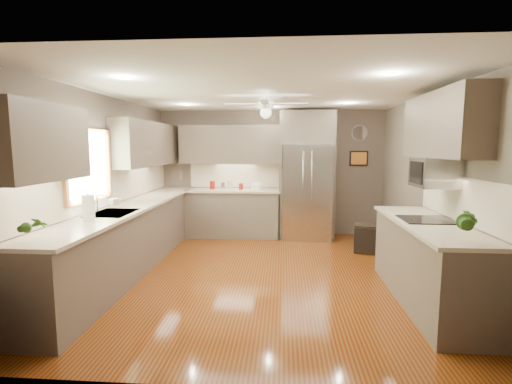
# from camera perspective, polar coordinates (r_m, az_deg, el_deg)

# --- Properties ---
(floor) EXTENTS (5.00, 5.00, 0.00)m
(floor) POSITION_cam_1_polar(r_m,az_deg,el_deg) (5.35, 1.28, -12.47)
(floor) COLOR #511A0A
(floor) RESTS_ON ground
(ceiling) EXTENTS (5.00, 5.00, 0.00)m
(ceiling) POSITION_cam_1_polar(r_m,az_deg,el_deg) (5.09, 1.36, 15.09)
(ceiling) COLOR white
(ceiling) RESTS_ON ground
(wall_back) EXTENTS (4.50, 0.00, 4.50)m
(wall_back) POSITION_cam_1_polar(r_m,az_deg,el_deg) (7.56, 2.28, 2.96)
(wall_back) COLOR brown
(wall_back) RESTS_ON ground
(wall_front) EXTENTS (4.50, 0.00, 4.50)m
(wall_front) POSITION_cam_1_polar(r_m,az_deg,el_deg) (2.60, -1.48, -4.85)
(wall_front) COLOR brown
(wall_front) RESTS_ON ground
(wall_left) EXTENTS (0.00, 5.00, 5.00)m
(wall_left) POSITION_cam_1_polar(r_m,az_deg,el_deg) (5.65, -22.12, 1.07)
(wall_left) COLOR brown
(wall_left) RESTS_ON ground
(wall_right) EXTENTS (0.00, 5.00, 5.00)m
(wall_right) POSITION_cam_1_polar(r_m,az_deg,el_deg) (5.44, 25.70, 0.68)
(wall_right) COLOR brown
(wall_right) RESTS_ON ground
(canister_a) EXTENTS (0.13, 0.13, 0.17)m
(canister_a) POSITION_cam_1_polar(r_m,az_deg,el_deg) (7.41, -6.72, 1.05)
(canister_a) COLOR maroon
(canister_a) RESTS_ON back_run
(canister_b) EXTENTS (0.09, 0.09, 0.12)m
(canister_b) POSITION_cam_1_polar(r_m,az_deg,el_deg) (7.42, -5.08, 1.00)
(canister_b) COLOR silver
(canister_b) RESTS_ON back_run
(canister_c) EXTENTS (0.12, 0.12, 0.17)m
(canister_c) POSITION_cam_1_polar(r_m,az_deg,el_deg) (7.35, -4.03, 1.11)
(canister_c) COLOR #C2BA91
(canister_c) RESTS_ON back_run
(canister_d) EXTENTS (0.10, 0.10, 0.13)m
(canister_d) POSITION_cam_1_polar(r_m,az_deg,el_deg) (7.31, -2.33, 0.85)
(canister_d) COLOR maroon
(canister_d) RESTS_ON back_run
(soap_bottle) EXTENTS (0.11, 0.11, 0.19)m
(soap_bottle) POSITION_cam_1_polar(r_m,az_deg,el_deg) (5.46, -20.88, -1.35)
(soap_bottle) COLOR white
(soap_bottle) RESTS_ON left_run
(potted_plant_left) EXTENTS (0.17, 0.12, 0.30)m
(potted_plant_left) POSITION_cam_1_polar(r_m,az_deg,el_deg) (3.84, -31.12, -4.44)
(potted_plant_left) COLOR #285017
(potted_plant_left) RESTS_ON left_run
(potted_plant_right) EXTENTS (0.24, 0.21, 0.36)m
(potted_plant_right) POSITION_cam_1_polar(r_m,az_deg,el_deg) (3.83, 29.88, -3.96)
(potted_plant_right) COLOR #285017
(potted_plant_right) RESTS_ON right_run
(bowl) EXTENTS (0.29, 0.29, 0.06)m
(bowl) POSITION_cam_1_polar(r_m,az_deg,el_deg) (7.27, 0.11, 0.58)
(bowl) COLOR #C2BA91
(bowl) RESTS_ON back_run
(left_run) EXTENTS (0.65, 4.70, 1.45)m
(left_run) POSITION_cam_1_polar(r_m,az_deg,el_deg) (5.79, -18.47, -6.34)
(left_run) COLOR brown
(left_run) RESTS_ON ground
(back_run) EXTENTS (1.85, 0.65, 1.45)m
(back_run) POSITION_cam_1_polar(r_m,az_deg,el_deg) (7.42, -3.44, -3.08)
(back_run) COLOR brown
(back_run) RESTS_ON ground
(uppers) EXTENTS (4.50, 4.70, 0.95)m
(uppers) POSITION_cam_1_polar(r_m,az_deg,el_deg) (5.83, -5.67, 7.84)
(uppers) COLOR brown
(uppers) RESTS_ON wall_left
(window) EXTENTS (0.05, 1.12, 0.92)m
(window) POSITION_cam_1_polar(r_m,az_deg,el_deg) (5.17, -24.43, 3.79)
(window) COLOR #BFF2B2
(window) RESTS_ON wall_left
(sink) EXTENTS (0.50, 0.70, 0.32)m
(sink) POSITION_cam_1_polar(r_m,az_deg,el_deg) (5.11, -21.22, -3.35)
(sink) COLOR silver
(sink) RESTS_ON left_run
(refrigerator) EXTENTS (1.06, 0.75, 2.45)m
(refrigerator) POSITION_cam_1_polar(r_m,az_deg,el_deg) (7.23, 7.74, 2.23)
(refrigerator) COLOR silver
(refrigerator) RESTS_ON ground
(right_run) EXTENTS (0.70, 2.20, 1.45)m
(right_run) POSITION_cam_1_polar(r_m,az_deg,el_deg) (4.74, 25.10, -9.59)
(right_run) COLOR brown
(right_run) RESTS_ON ground
(microwave) EXTENTS (0.43, 0.55, 0.34)m
(microwave) POSITION_cam_1_polar(r_m,az_deg,el_deg) (4.83, 25.74, 2.70)
(microwave) COLOR silver
(microwave) RESTS_ON wall_right
(ceiling_fan) EXTENTS (1.18, 1.18, 0.32)m
(ceiling_fan) POSITION_cam_1_polar(r_m,az_deg,el_deg) (5.37, 1.52, 12.87)
(ceiling_fan) COLOR white
(ceiling_fan) RESTS_ON ceiling
(recessed_lights) EXTENTS (2.84, 3.14, 0.01)m
(recessed_lights) POSITION_cam_1_polar(r_m,az_deg,el_deg) (5.49, 1.14, 14.44)
(recessed_lights) COLOR white
(recessed_lights) RESTS_ON ceiling
(wall_clock) EXTENTS (0.30, 0.03, 0.30)m
(wall_clock) POSITION_cam_1_polar(r_m,az_deg,el_deg) (7.67, 15.64, 8.75)
(wall_clock) COLOR white
(wall_clock) RESTS_ON wall_back
(framed_print) EXTENTS (0.36, 0.03, 0.30)m
(framed_print) POSITION_cam_1_polar(r_m,az_deg,el_deg) (7.67, 15.52, 5.01)
(framed_print) COLOR black
(framed_print) RESTS_ON wall_back
(stool) EXTENTS (0.45, 0.45, 0.46)m
(stool) POSITION_cam_1_polar(r_m,az_deg,el_deg) (6.61, 16.51, -6.80)
(stool) COLOR black
(stool) RESTS_ON ground
(paper_towel) EXTENTS (0.13, 0.13, 0.33)m
(paper_towel) POSITION_cam_1_polar(r_m,az_deg,el_deg) (4.67, -24.39, -2.30)
(paper_towel) COLOR white
(paper_towel) RESTS_ON left_run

